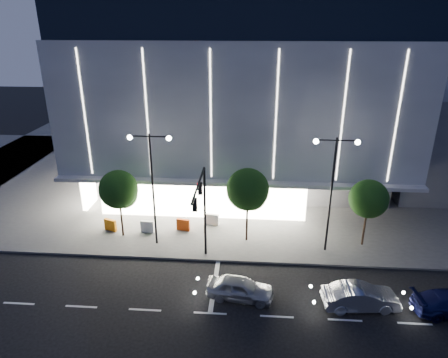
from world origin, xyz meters
The scene contains 15 objects.
ground centered at (0.00, 0.00, 0.00)m, with size 160.00×160.00×0.00m, color black.
sidewalk_museum centered at (5.00, 24.00, 0.07)m, with size 70.00×40.00×0.15m, color #474747.
museum centered at (2.98, 22.31, 9.27)m, with size 30.00×25.80×18.00m.
traffic_mast centered at (1.00, 3.34, 5.03)m, with size 0.33×5.89×7.07m.
street_lamp_west centered at (-3.00, 6.00, 5.96)m, with size 3.16×0.36×9.00m.
street_lamp_east centered at (10.00, 6.00, 5.96)m, with size 3.16×0.36×9.00m.
tree_left centered at (-5.97, 7.02, 4.03)m, with size 3.02×3.02×5.72m.
tree_mid centered at (4.03, 7.02, 4.33)m, with size 3.25×3.25×6.15m.
tree_right centered at (13.03, 7.02, 3.88)m, with size 2.91×2.91×5.51m.
car_lead centered at (3.74, 0.08, 0.73)m, with size 1.71×4.26×1.45m, color #A4A6AB.
car_second centered at (11.09, -0.27, 0.76)m, with size 1.60×4.59×1.51m, color #A2A4A9.
barrier_a centered at (-7.27, 7.70, 0.65)m, with size 1.10×0.25×1.00m, color orange.
barrier_b centered at (-4.16, 7.67, 0.65)m, with size 1.10×0.25×1.00m, color silver.
barrier_c centered at (-1.27, 8.20, 0.65)m, with size 1.10×0.25×1.00m, color #CD3F0B.
barrier_d centered at (1.04, 9.29, 0.65)m, with size 1.10×0.25×1.00m, color white.
Camera 1 is at (4.26, -20.64, 16.53)m, focal length 32.00 mm.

